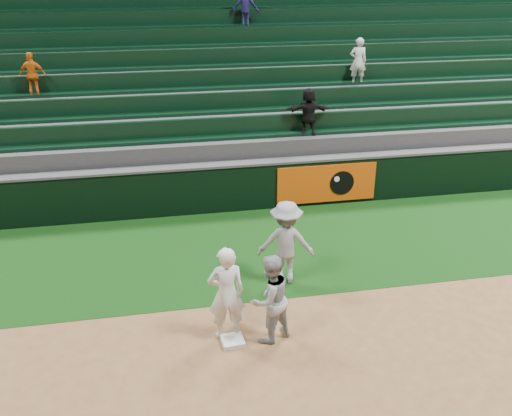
{
  "coord_description": "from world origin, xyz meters",
  "views": [
    {
      "loc": [
        -1.33,
        -7.99,
        5.98
      ],
      "look_at": [
        0.64,
        2.3,
        1.3
      ],
      "focal_mm": 40.0,
      "sensor_mm": 36.0,
      "label": 1
    }
  ],
  "objects_px": {
    "base_coach": "(286,242)",
    "first_base": "(233,341)",
    "baserunner": "(270,299)",
    "first_baseman": "(226,293)"
  },
  "relations": [
    {
      "from": "first_baseman",
      "to": "base_coach",
      "type": "height_order",
      "value": "base_coach"
    },
    {
      "from": "first_base",
      "to": "base_coach",
      "type": "relative_size",
      "value": 0.22
    },
    {
      "from": "first_base",
      "to": "first_baseman",
      "type": "relative_size",
      "value": 0.22
    },
    {
      "from": "first_baseman",
      "to": "baserunner",
      "type": "distance_m",
      "value": 0.72
    },
    {
      "from": "first_baseman",
      "to": "base_coach",
      "type": "distance_m",
      "value": 2.09
    },
    {
      "from": "baserunner",
      "to": "base_coach",
      "type": "relative_size",
      "value": 0.92
    },
    {
      "from": "first_base",
      "to": "baserunner",
      "type": "xyz_separation_m",
      "value": [
        0.63,
        0.02,
        0.75
      ]
    },
    {
      "from": "base_coach",
      "to": "first_base",
      "type": "bearing_deg",
      "value": 66.6
    },
    {
      "from": "first_baseman",
      "to": "first_base",
      "type": "bearing_deg",
      "value": 102.39
    },
    {
      "from": "first_base",
      "to": "base_coach",
      "type": "xyz_separation_m",
      "value": [
        1.33,
        1.78,
        0.82
      ]
    }
  ]
}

